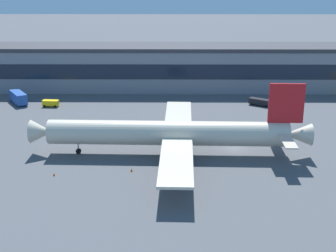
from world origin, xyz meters
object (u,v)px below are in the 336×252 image
object	(u,v)px
airliner	(172,133)
follow_me_car	(51,103)
traffic_cone_1	(54,174)
belt_loader	(260,102)
fuel_truck	(19,97)
traffic_cone_0	(132,170)

from	to	relation	value
airliner	follow_me_car	size ratio (longest dim) A/B	12.83
traffic_cone_1	follow_me_car	bearing A→B (deg)	104.05
belt_loader	follow_me_car	bearing A→B (deg)	-178.55
follow_me_car	traffic_cone_1	size ratio (longest dim) A/B	7.94
belt_loader	fuel_truck	xyz separation A→B (m)	(-68.75, 1.38, 0.73)
airliner	fuel_truck	distance (m)	58.63
belt_loader	traffic_cone_0	bearing A→B (deg)	-125.38
airliner	traffic_cone_0	world-z (taller)	airliner
belt_loader	traffic_cone_0	xyz separation A→B (m)	(-32.69, -46.03, -0.84)
follow_me_car	traffic_cone_1	distance (m)	48.09
airliner	belt_loader	distance (m)	45.00
follow_me_car	traffic_cone_0	world-z (taller)	follow_me_car
airliner	traffic_cone_1	bearing A→B (deg)	-154.23
traffic_cone_1	belt_loader	bearing A→B (deg)	45.58
belt_loader	follow_me_car	xyz separation A→B (m)	(-58.84, -1.49, -0.06)
follow_me_car	traffic_cone_0	distance (m)	51.65
belt_loader	follow_me_car	world-z (taller)	belt_loader
fuel_truck	follow_me_car	distance (m)	10.34
airliner	belt_loader	size ratio (longest dim) A/B	9.02
belt_loader	fuel_truck	world-z (taller)	fuel_truck
follow_me_car	traffic_cone_1	xyz separation A→B (m)	(11.67, -46.65, -0.80)
traffic_cone_1	airliner	bearing A→B (deg)	25.77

